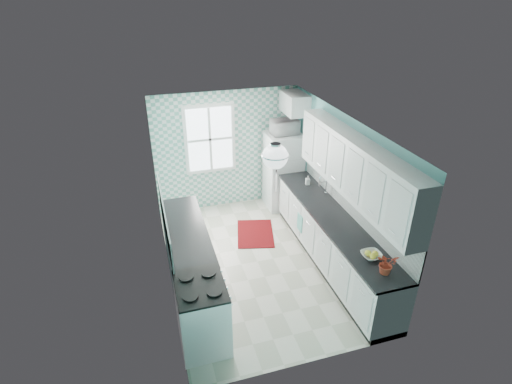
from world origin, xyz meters
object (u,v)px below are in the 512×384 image
object	(u,v)px
stove	(202,313)
potted_plant	(386,264)
ceiling_light	(275,156)
sink	(316,197)
fruit_bowl	(371,255)
microwave	(285,127)
fridge	(283,171)

from	to	relation	value
stove	potted_plant	bearing A→B (deg)	-8.42
ceiling_light	stove	xyz separation A→B (m)	(-1.20, -0.66, -1.82)
sink	fruit_bowl	bearing A→B (deg)	-92.02
ceiling_light	microwave	xyz separation A→B (m)	(1.11, 2.59, -0.54)
stove	microwave	bearing A→B (deg)	56.06
potted_plant	stove	bearing A→B (deg)	170.10
ceiling_light	microwave	world-z (taller)	ceiling_light
fridge	potted_plant	world-z (taller)	fridge
ceiling_light	microwave	size ratio (longest dim) A/B	0.65
fridge	ceiling_light	bearing A→B (deg)	-114.78
stove	sink	world-z (taller)	sink
ceiling_light	potted_plant	size ratio (longest dim) A/B	1.21
fruit_bowl	ceiling_light	bearing A→B (deg)	148.56
fruit_bowl	microwave	bearing A→B (deg)	91.55
fridge	sink	distance (m)	1.44
sink	ceiling_light	bearing A→B (deg)	-138.11
stove	sink	distance (m)	3.04
fridge	sink	world-z (taller)	fridge
fruit_bowl	sink	bearing A→B (deg)	89.89
potted_plant	microwave	xyz separation A→B (m)	(-0.09, 3.67, 0.70)
ceiling_light	stove	distance (m)	2.28
ceiling_light	fridge	world-z (taller)	ceiling_light
fruit_bowl	microwave	size ratio (longest dim) A/B	0.53
fridge	stove	distance (m)	4.00
fruit_bowl	potted_plant	world-z (taller)	potted_plant
fridge	potted_plant	bearing A→B (deg)	-90.16
ceiling_light	fridge	distance (m)	3.19
ceiling_light	sink	xyz separation A→B (m)	(1.20, 1.15, -1.39)
stove	fridge	bearing A→B (deg)	56.06
fruit_bowl	potted_plant	size ratio (longest dim) A/B	0.97
ceiling_light	sink	world-z (taller)	ceiling_light
stove	potted_plant	distance (m)	2.50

